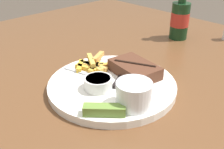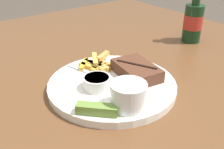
{
  "view_description": "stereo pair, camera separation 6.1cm",
  "coord_description": "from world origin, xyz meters",
  "px_view_note": "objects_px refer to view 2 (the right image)",
  "views": [
    {
      "loc": [
        0.39,
        -0.38,
        1.07
      ],
      "look_at": [
        0.0,
        0.0,
        0.77
      ],
      "focal_mm": 42.0,
      "sensor_mm": 36.0,
      "label": 1
    },
    {
      "loc": [
        0.43,
        -0.33,
        1.07
      ],
      "look_at": [
        0.0,
        0.0,
        0.77
      ],
      "focal_mm": 42.0,
      "sensor_mm": 36.0,
      "label": 2
    }
  ],
  "objects_px": {
    "dipping_sauce_cup": "(96,81)",
    "beer_bottle": "(193,21)",
    "dinner_plate": "(112,85)",
    "fork_utensil": "(87,72)",
    "knife_utensil": "(125,76)",
    "steak_portion": "(136,70)",
    "pickle_spear": "(97,109)",
    "coleslaw_cup": "(129,94)"
  },
  "relations": [
    {
      "from": "coleslaw_cup",
      "to": "knife_utensil",
      "type": "relative_size",
      "value": 0.48
    },
    {
      "from": "coleslaw_cup",
      "to": "dipping_sauce_cup",
      "type": "relative_size",
      "value": 1.16
    },
    {
      "from": "fork_utensil",
      "to": "beer_bottle",
      "type": "relative_size",
      "value": 0.66
    },
    {
      "from": "knife_utensil",
      "to": "fork_utensil",
      "type": "bearing_deg",
      "value": 102.32
    },
    {
      "from": "dipping_sauce_cup",
      "to": "fork_utensil",
      "type": "distance_m",
      "value": 0.08
    },
    {
      "from": "dipping_sauce_cup",
      "to": "steak_portion",
      "type": "bearing_deg",
      "value": 81.66
    },
    {
      "from": "fork_utensil",
      "to": "beer_bottle",
      "type": "height_order",
      "value": "beer_bottle"
    },
    {
      "from": "dipping_sauce_cup",
      "to": "beer_bottle",
      "type": "distance_m",
      "value": 0.46
    },
    {
      "from": "fork_utensil",
      "to": "dinner_plate",
      "type": "bearing_deg",
      "value": 0.0
    },
    {
      "from": "fork_utensil",
      "to": "beer_bottle",
      "type": "bearing_deg",
      "value": 75.46
    },
    {
      "from": "dinner_plate",
      "to": "coleslaw_cup",
      "type": "xyz_separation_m",
      "value": [
        0.1,
        -0.04,
        0.04
      ]
    },
    {
      "from": "dinner_plate",
      "to": "coleslaw_cup",
      "type": "distance_m",
      "value": 0.11
    },
    {
      "from": "dinner_plate",
      "to": "steak_portion",
      "type": "height_order",
      "value": "steak_portion"
    },
    {
      "from": "dinner_plate",
      "to": "coleslaw_cup",
      "type": "height_order",
      "value": "coleslaw_cup"
    },
    {
      "from": "steak_portion",
      "to": "coleslaw_cup",
      "type": "relative_size",
      "value": 1.81
    },
    {
      "from": "dinner_plate",
      "to": "knife_utensil",
      "type": "bearing_deg",
      "value": 92.48
    },
    {
      "from": "steak_portion",
      "to": "pickle_spear",
      "type": "distance_m",
      "value": 0.18
    },
    {
      "from": "dipping_sauce_cup",
      "to": "knife_utensil",
      "type": "relative_size",
      "value": 0.41
    },
    {
      "from": "steak_portion",
      "to": "dipping_sauce_cup",
      "type": "xyz_separation_m",
      "value": [
        -0.02,
        -0.11,
        0.0
      ]
    },
    {
      "from": "beer_bottle",
      "to": "fork_utensil",
      "type": "bearing_deg",
      "value": -89.22
    },
    {
      "from": "dipping_sauce_cup",
      "to": "knife_utensil",
      "type": "bearing_deg",
      "value": 88.59
    },
    {
      "from": "coleslaw_cup",
      "to": "dipping_sauce_cup",
      "type": "height_order",
      "value": "coleslaw_cup"
    },
    {
      "from": "dinner_plate",
      "to": "dipping_sauce_cup",
      "type": "xyz_separation_m",
      "value": [
        -0.0,
        -0.04,
        0.02
      ]
    },
    {
      "from": "steak_portion",
      "to": "beer_bottle",
      "type": "distance_m",
      "value": 0.36
    },
    {
      "from": "dipping_sauce_cup",
      "to": "fork_utensil",
      "type": "xyz_separation_m",
      "value": [
        -0.07,
        0.02,
        -0.01
      ]
    },
    {
      "from": "knife_utensil",
      "to": "beer_bottle",
      "type": "distance_m",
      "value": 0.38
    },
    {
      "from": "fork_utensil",
      "to": "knife_utensil",
      "type": "height_order",
      "value": "knife_utensil"
    },
    {
      "from": "coleslaw_cup",
      "to": "pickle_spear",
      "type": "xyz_separation_m",
      "value": [
        -0.02,
        -0.06,
        -0.02
      ]
    },
    {
      "from": "dinner_plate",
      "to": "beer_bottle",
      "type": "distance_m",
      "value": 0.42
    },
    {
      "from": "dipping_sauce_cup",
      "to": "beer_bottle",
      "type": "relative_size",
      "value": 0.32
    },
    {
      "from": "dipping_sauce_cup",
      "to": "pickle_spear",
      "type": "relative_size",
      "value": 0.85
    },
    {
      "from": "steak_portion",
      "to": "pickle_spear",
      "type": "xyz_separation_m",
      "value": [
        0.07,
        -0.16,
        -0.01
      ]
    },
    {
      "from": "beer_bottle",
      "to": "coleslaw_cup",
      "type": "bearing_deg",
      "value": -67.58
    },
    {
      "from": "pickle_spear",
      "to": "knife_utensil",
      "type": "distance_m",
      "value": 0.16
    },
    {
      "from": "fork_utensil",
      "to": "knife_utensil",
      "type": "distance_m",
      "value": 0.1
    },
    {
      "from": "dinner_plate",
      "to": "steak_portion",
      "type": "bearing_deg",
      "value": 79.54
    },
    {
      "from": "steak_portion",
      "to": "knife_utensil",
      "type": "bearing_deg",
      "value": -118.93
    },
    {
      "from": "beer_bottle",
      "to": "dipping_sauce_cup",
      "type": "bearing_deg",
      "value": -80.0
    },
    {
      "from": "fork_utensil",
      "to": "steak_portion",
      "type": "bearing_deg",
      "value": 28.92
    },
    {
      "from": "steak_portion",
      "to": "knife_utensil",
      "type": "relative_size",
      "value": 0.86
    },
    {
      "from": "fork_utensil",
      "to": "beer_bottle",
      "type": "distance_m",
      "value": 0.43
    },
    {
      "from": "steak_portion",
      "to": "dipping_sauce_cup",
      "type": "relative_size",
      "value": 2.1
    }
  ]
}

